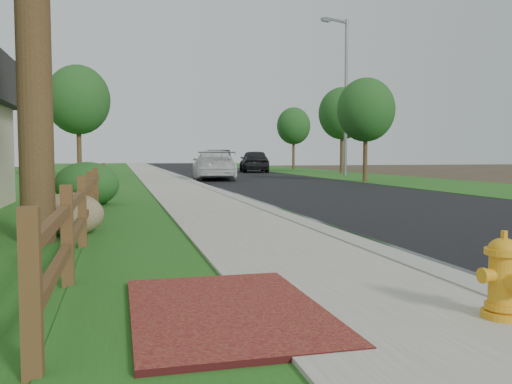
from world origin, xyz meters
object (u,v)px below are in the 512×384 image
object	(u,v)px
ranch_fence	(93,192)
streetlight	(344,88)
fire_hydrant	(503,278)
dark_car_mid	(254,161)
white_suv	(214,165)

from	to	relation	value
ranch_fence	streetlight	xyz separation A→B (m)	(14.41, 20.22, 4.98)
ranch_fence	streetlight	world-z (taller)	streetlight
fire_hydrant	dark_car_mid	bearing A→B (deg)	78.95
fire_hydrant	white_suv	world-z (taller)	white_suv
dark_car_mid	streetlight	size ratio (longest dim) A/B	0.51
white_suv	streetlight	distance (m)	10.36
white_suv	streetlight	world-z (taller)	streetlight
ranch_fence	dark_car_mid	xyz separation A→B (m)	(10.80, 29.17, 0.27)
ranch_fence	dark_car_mid	distance (m)	31.11
fire_hydrant	dark_car_mid	world-z (taller)	dark_car_mid
white_suv	dark_car_mid	size ratio (longest dim) A/B	1.08
fire_hydrant	dark_car_mid	size ratio (longest dim) A/B	0.14
dark_car_mid	streetlight	xyz separation A→B (m)	(3.61, -8.95, 4.71)
ranch_fence	streetlight	bearing A→B (deg)	54.53
ranch_fence	fire_hydrant	size ratio (longest dim) A/B	23.96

